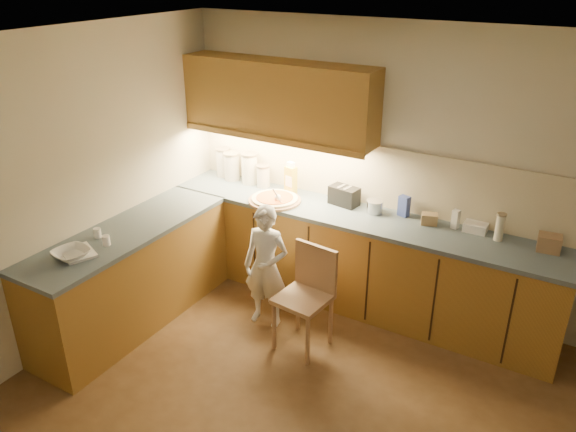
# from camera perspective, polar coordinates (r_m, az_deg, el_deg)

# --- Properties ---
(room) EXTENTS (4.54, 4.50, 2.62)m
(room) POSITION_cam_1_polar(r_m,az_deg,el_deg) (3.30, 1.42, 0.17)
(room) COLOR brown
(room) RESTS_ON ground
(l_counter) EXTENTS (3.77, 2.62, 0.92)m
(l_counter) POSITION_cam_1_polar(r_m,az_deg,el_deg) (5.23, -0.90, -4.89)
(l_counter) COLOR olive
(l_counter) RESTS_ON ground
(backsplash) EXTENTS (3.75, 0.02, 0.58)m
(backsplash) POSITION_cam_1_polar(r_m,az_deg,el_deg) (5.29, 8.32, 4.16)
(backsplash) COLOR beige
(backsplash) RESTS_ON l_counter
(upper_cabinets) EXTENTS (1.95, 0.36, 0.73)m
(upper_cabinets) POSITION_cam_1_polar(r_m,az_deg,el_deg) (5.36, -1.02, 11.81)
(upper_cabinets) COLOR olive
(upper_cabinets) RESTS_ON ground
(pizza_on_board) EXTENTS (0.51, 0.51, 0.20)m
(pizza_on_board) POSITION_cam_1_polar(r_m,az_deg,el_deg) (5.38, -1.35, 1.70)
(pizza_on_board) COLOR #AB8055
(pizza_on_board) RESTS_ON l_counter
(child) EXTENTS (0.45, 0.32, 1.14)m
(child) POSITION_cam_1_polar(r_m,az_deg,el_deg) (4.97, -2.24, -5.16)
(child) COLOR white
(child) RESTS_ON ground
(wooden_chair) EXTENTS (0.45, 0.45, 0.90)m
(wooden_chair) POSITION_cam_1_polar(r_m,az_deg,el_deg) (4.73, 2.04, -7.56)
(wooden_chair) COLOR tan
(wooden_chair) RESTS_ON ground
(mixing_bowl) EXTENTS (0.31, 0.31, 0.07)m
(mixing_bowl) POSITION_cam_1_polar(r_m,az_deg,el_deg) (4.69, -21.16, -3.62)
(mixing_bowl) COLOR white
(mixing_bowl) RESTS_ON l_counter
(canister_a) EXTENTS (0.15, 0.15, 0.31)m
(canister_a) POSITION_cam_1_polar(r_m,az_deg,el_deg) (6.03, -6.62, 5.47)
(canister_a) COLOR beige
(canister_a) RESTS_ON l_counter
(canister_b) EXTENTS (0.17, 0.17, 0.29)m
(canister_b) POSITION_cam_1_polar(r_m,az_deg,el_deg) (5.91, -5.73, 5.07)
(canister_b) COLOR beige
(canister_b) RESTS_ON l_counter
(canister_c) EXTENTS (0.17, 0.17, 0.32)m
(canister_c) POSITION_cam_1_polar(r_m,az_deg,el_deg) (5.79, -3.93, 4.87)
(canister_c) COLOR white
(canister_c) RESTS_ON l_counter
(canister_d) EXTENTS (0.14, 0.14, 0.23)m
(canister_d) POSITION_cam_1_polar(r_m,az_deg,el_deg) (5.71, -2.54, 4.10)
(canister_d) COLOR silver
(canister_d) RESTS_ON l_counter
(oil_jug) EXTENTS (0.13, 0.10, 0.33)m
(oil_jug) POSITION_cam_1_polar(r_m,az_deg,el_deg) (5.53, 0.28, 3.77)
(oil_jug) COLOR gold
(oil_jug) RESTS_ON l_counter
(toaster) EXTENTS (0.30, 0.20, 0.18)m
(toaster) POSITION_cam_1_polar(r_m,az_deg,el_deg) (5.32, 5.72, 2.06)
(toaster) COLOR black
(toaster) RESTS_ON l_counter
(steel_pot) EXTENTS (0.16, 0.16, 0.12)m
(steel_pot) POSITION_cam_1_polar(r_m,az_deg,el_deg) (5.19, 8.81, 0.94)
(steel_pot) COLOR #B3B2B8
(steel_pot) RESTS_ON l_counter
(blue_box) EXTENTS (0.11, 0.09, 0.19)m
(blue_box) POSITION_cam_1_polar(r_m,az_deg,el_deg) (5.16, 11.70, 1.00)
(blue_box) COLOR #3649A3
(blue_box) RESTS_ON l_counter
(card_box_a) EXTENTS (0.16, 0.14, 0.10)m
(card_box_a) POSITION_cam_1_polar(r_m,az_deg,el_deg) (5.06, 14.17, -0.30)
(card_box_a) COLOR tan
(card_box_a) RESTS_ON l_counter
(white_bottle) EXTENTS (0.07, 0.07, 0.17)m
(white_bottle) POSITION_cam_1_polar(r_m,az_deg,el_deg) (5.04, 16.66, -0.31)
(white_bottle) COLOR silver
(white_bottle) RESTS_ON l_counter
(flat_pack) EXTENTS (0.19, 0.13, 0.08)m
(flat_pack) POSITION_cam_1_polar(r_m,az_deg,el_deg) (5.05, 18.51, -1.10)
(flat_pack) COLOR white
(flat_pack) RESTS_ON l_counter
(tall_jar) EXTENTS (0.08, 0.08, 0.24)m
(tall_jar) POSITION_cam_1_polar(r_m,az_deg,el_deg) (4.92, 20.72, -1.04)
(tall_jar) COLOR white
(tall_jar) RESTS_ON l_counter
(card_box_b) EXTENTS (0.19, 0.16, 0.14)m
(card_box_b) POSITION_cam_1_polar(r_m,az_deg,el_deg) (4.92, 25.01, -2.51)
(card_box_b) COLOR tan
(card_box_b) RESTS_ON l_counter
(dough_cloth) EXTENTS (0.35, 0.32, 0.02)m
(dough_cloth) POSITION_cam_1_polar(r_m,az_deg,el_deg) (4.74, -20.53, -3.54)
(dough_cloth) COLOR white
(dough_cloth) RESTS_ON l_counter
(spice_jar_a) EXTENTS (0.08, 0.08, 0.08)m
(spice_jar_a) POSITION_cam_1_polar(r_m,az_deg,el_deg) (4.95, -18.80, -1.64)
(spice_jar_a) COLOR white
(spice_jar_a) RESTS_ON l_counter
(spice_jar_b) EXTENTS (0.08, 0.08, 0.08)m
(spice_jar_b) POSITION_cam_1_polar(r_m,az_deg,el_deg) (4.79, -18.00, -2.37)
(spice_jar_b) COLOR white
(spice_jar_b) RESTS_ON l_counter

